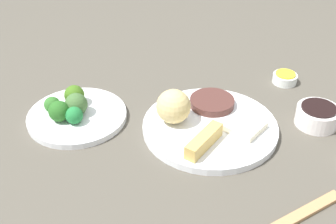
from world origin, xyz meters
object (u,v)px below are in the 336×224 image
(main_plate, at_px, (208,127))
(chopsticks_pair, at_px, (291,220))
(broccoli_plate, at_px, (77,116))
(soy_sauce_bowl, at_px, (317,116))
(sauce_ramekin_hot_mustard, at_px, (285,79))

(main_plate, bearing_deg, chopsticks_pair, 144.81)
(broccoli_plate, distance_m, chopsticks_pair, 0.52)
(soy_sauce_bowl, bearing_deg, chopsticks_pair, 96.01)
(main_plate, xyz_separation_m, sauce_ramekin_hot_mustard, (-0.09, -0.28, 0.00))
(main_plate, relative_size, chopsticks_pair, 1.27)
(sauce_ramekin_hot_mustard, bearing_deg, main_plate, 73.02)
(main_plate, height_order, broccoli_plate, main_plate)
(broccoli_plate, height_order, chopsticks_pair, broccoli_plate)
(main_plate, bearing_deg, broccoli_plate, 20.84)
(soy_sauce_bowl, bearing_deg, main_plate, 34.98)
(broccoli_plate, height_order, soy_sauce_bowl, soy_sauce_bowl)
(soy_sauce_bowl, relative_size, chopsticks_pair, 0.41)
(broccoli_plate, bearing_deg, main_plate, -159.16)
(main_plate, relative_size, sauce_ramekin_hot_mustard, 4.78)
(main_plate, bearing_deg, sauce_ramekin_hot_mustard, -106.98)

